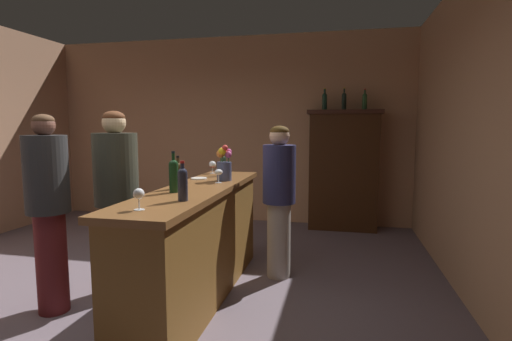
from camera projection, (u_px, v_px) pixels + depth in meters
The scene contains 19 objects.
floor at pixel (119, 306), 3.34m from camera, with size 8.45×8.45×0.00m, color slate.
wall_back at pixel (227, 130), 6.38m from camera, with size 5.97×0.12×2.97m, color tan.
bar_counter at pixel (198, 243), 3.45m from camera, with size 0.56×2.41×1.01m.
display_cabinet at pixel (343, 168), 5.75m from camera, with size 1.07×0.42×1.78m.
wine_bottle_rose at pixel (174, 174), 3.11m from camera, with size 0.07×0.07×0.33m.
wine_bottle_pinot at pixel (178, 174), 3.30m from camera, with size 0.07×0.07×0.28m.
wine_bottle_chardonnay at pixel (223, 164), 4.19m from camera, with size 0.06×0.06×0.29m.
wine_bottle_malbec at pixel (183, 182), 2.76m from camera, with size 0.07×0.07×0.29m.
wine_glass_front at pixel (212, 165), 4.38m from camera, with size 0.08×0.08×0.14m.
wine_glass_mid at pixel (139, 195), 2.46m from camera, with size 0.07×0.07×0.14m.
wine_glass_rear at pixel (219, 173), 3.64m from camera, with size 0.08×0.08×0.13m.
flower_arrangement at pixel (224, 164), 3.80m from camera, with size 0.15×0.14×0.35m.
cheese_plate at pixel (199, 178), 3.93m from camera, with size 0.16×0.16×0.01m, color white.
display_bottle_left at pixel (325, 100), 5.70m from camera, with size 0.07×0.07×0.32m.
display_bottle_midleft at pixel (344, 100), 5.64m from camera, with size 0.07×0.07×0.32m.
display_bottle_center at pixel (365, 101), 5.58m from camera, with size 0.07×0.07×0.30m.
patron_redhead at pixel (117, 196), 3.52m from camera, with size 0.39×0.39×1.68m.
patron_in_grey at pixel (48, 206), 3.15m from camera, with size 0.34×0.34×1.64m.
bartender at pixel (279, 194), 3.91m from camera, with size 0.33×0.33×1.55m.
Camera 1 is at (1.84, -2.86, 1.54)m, focal length 27.16 mm.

